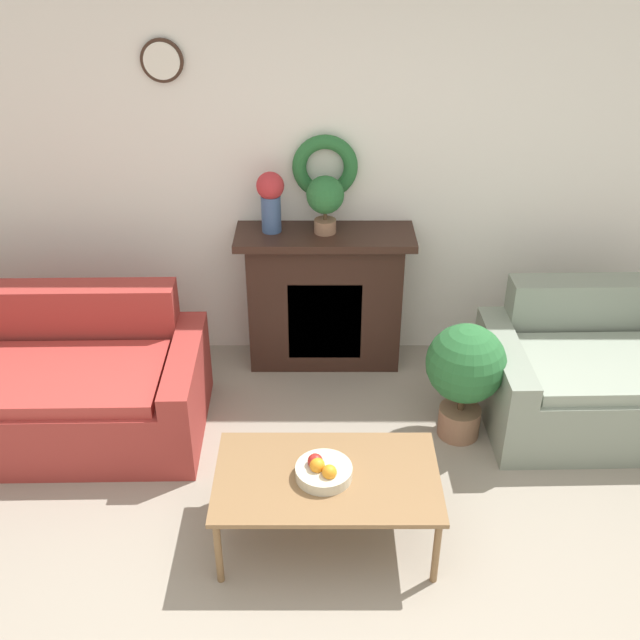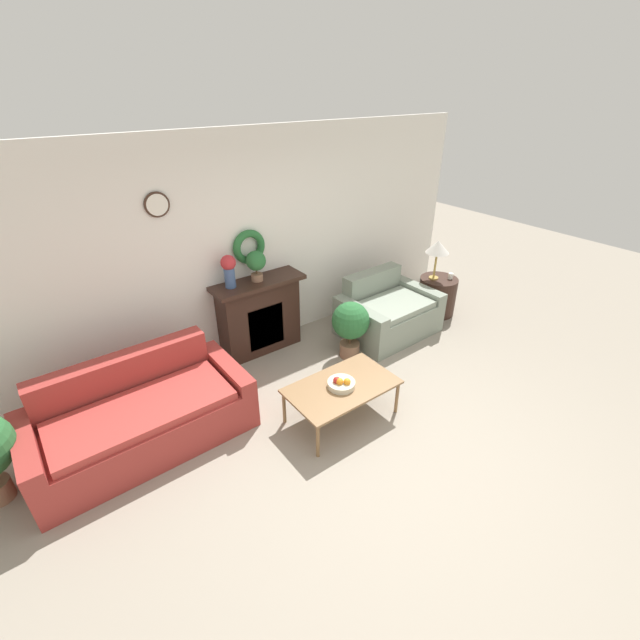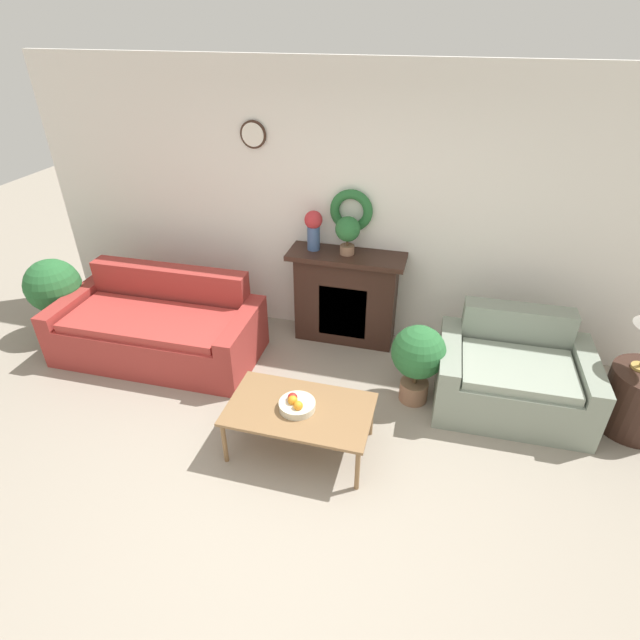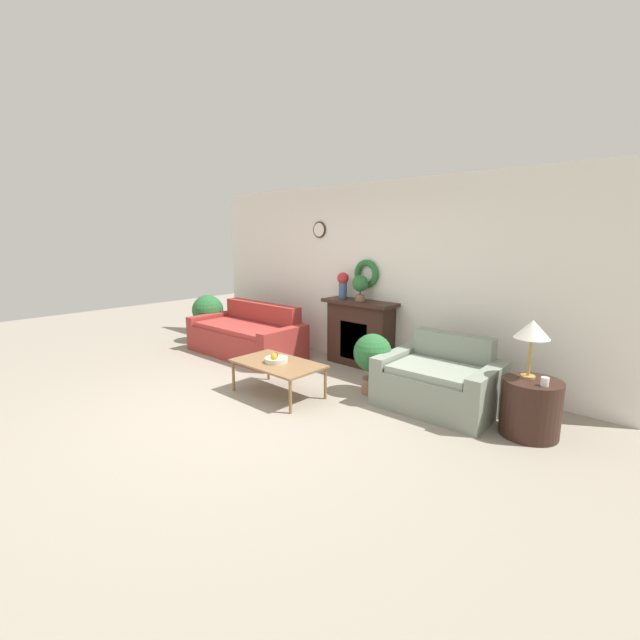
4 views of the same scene
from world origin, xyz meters
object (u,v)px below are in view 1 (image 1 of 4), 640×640
object	(u,v)px
couch_left	(35,388)
potted_plant_floor_by_loveseat	(463,370)
potted_plant_on_mantel	(323,198)
fireplace	(323,297)
vase_on_mantel_left	(269,197)
coffee_table	(325,480)
loveseat_right	(589,378)
fruit_bowl	(321,471)

from	to	relation	value
couch_left	potted_plant_floor_by_loveseat	world-z (taller)	couch_left
potted_plant_on_mantel	couch_left	bearing A→B (deg)	-157.02
fireplace	vase_on_mantel_left	bearing A→B (deg)	179.05
fireplace	coffee_table	xyz separation A→B (m)	(0.00, -1.66, -0.12)
potted_plant_floor_by_loveseat	potted_plant_on_mantel	bearing A→B (deg)	135.27
fireplace	loveseat_right	world-z (taller)	fireplace
fireplace	potted_plant_floor_by_loveseat	xyz separation A→B (m)	(0.82, -0.83, -0.03)
fireplace	potted_plant_floor_by_loveseat	world-z (taller)	fireplace
potted_plant_on_mantel	potted_plant_floor_by_loveseat	xyz separation A→B (m)	(0.82, -0.81, -0.75)
loveseat_right	potted_plant_on_mantel	world-z (taller)	potted_plant_on_mantel
coffee_table	potted_plant_on_mantel	size ratio (longest dim) A/B	2.98
couch_left	loveseat_right	xyz separation A→B (m)	(3.39, 0.10, -0.00)
fruit_bowl	vase_on_mantel_left	size ratio (longest dim) A/B	0.71
couch_left	potted_plant_floor_by_loveseat	distance (m)	2.58
fruit_bowl	potted_plant_on_mantel	size ratio (longest dim) A/B	0.75
fruit_bowl	potted_plant_on_mantel	xyz separation A→B (m)	(0.02, 1.65, 0.77)
fireplace	coffee_table	size ratio (longest dim) A/B	1.04
vase_on_mantel_left	potted_plant_on_mantel	bearing A→B (deg)	-3.32
couch_left	potted_plant_floor_by_loveseat	bearing A→B (deg)	-2.61
potted_plant_floor_by_loveseat	couch_left	bearing A→B (deg)	178.44
coffee_table	fruit_bowl	size ratio (longest dim) A/B	3.97
loveseat_right	fruit_bowl	distance (m)	1.95
loveseat_right	fruit_bowl	xyz separation A→B (m)	(-1.66, -1.01, 0.16)
fireplace	potted_plant_on_mantel	bearing A→B (deg)	-87.35
couch_left	potted_plant_on_mantel	world-z (taller)	potted_plant_on_mantel
potted_plant_on_mantel	potted_plant_floor_by_loveseat	bearing A→B (deg)	-44.73
loveseat_right	potted_plant_on_mantel	bearing A→B (deg)	157.26
couch_left	coffee_table	size ratio (longest dim) A/B	1.80
vase_on_mantel_left	potted_plant_on_mantel	size ratio (longest dim) A/B	1.05
fireplace	loveseat_right	distance (m)	1.78
loveseat_right	potted_plant_on_mantel	distance (m)	1.99
fireplace	couch_left	xyz separation A→B (m)	(-1.75, -0.76, -0.20)
couch_left	potted_plant_on_mantel	bearing A→B (deg)	21.93
coffee_table	fruit_bowl	bearing A→B (deg)	-150.62
fireplace	couch_left	size ratio (longest dim) A/B	0.58
fireplace	potted_plant_on_mantel	xyz separation A→B (m)	(0.00, -0.01, 0.72)
coffee_table	potted_plant_floor_by_loveseat	size ratio (longest dim) A/B	1.48
couch_left	vase_on_mantel_left	size ratio (longest dim) A/B	5.09
couch_left	loveseat_right	size ratio (longest dim) A/B	1.54
coffee_table	fruit_bowl	world-z (taller)	fruit_bowl
couch_left	fruit_bowl	bearing A→B (deg)	-28.82
loveseat_right	coffee_table	distance (m)	1.92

